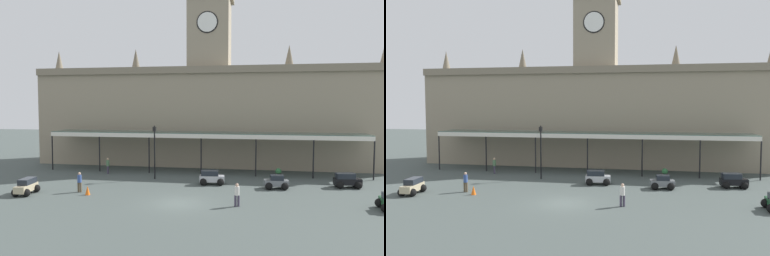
{
  "view_description": "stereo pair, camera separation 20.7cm",
  "coord_description": "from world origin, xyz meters",
  "views": [
    {
      "loc": [
        5.52,
        -26.16,
        7.32
      ],
      "look_at": [
        0.0,
        5.66,
        5.21
      ],
      "focal_mm": 34.38,
      "sensor_mm": 36.0,
      "label": 1
    },
    {
      "loc": [
        5.73,
        -26.13,
        7.32
      ],
      "look_at": [
        0.0,
        5.66,
        5.21
      ],
      "focal_mm": 34.38,
      "sensor_mm": 36.0,
      "label": 2
    }
  ],
  "objects": [
    {
      "name": "station_building",
      "position": [
        -0.0,
        18.2,
        6.49
      ],
      "size": [
        41.31,
        7.0,
        20.67
      ],
      "color": "gray",
      "rests_on": "ground"
    },
    {
      "name": "traffic_cone",
      "position": [
        -7.77,
        1.17,
        0.36
      ],
      "size": [
        0.4,
        0.4,
        0.71
      ],
      "primitive_type": "cone",
      "color": "orange",
      "rests_on": "ground"
    },
    {
      "name": "planter_by_canopy",
      "position": [
        7.81,
        10.79,
        0.49
      ],
      "size": [
        0.6,
        0.6,
        0.96
      ],
      "color": "#47423D",
      "rests_on": "ground"
    },
    {
      "name": "car_black_estate",
      "position": [
        13.47,
        7.44,
        0.56
      ],
      "size": [
        2.32,
        1.67,
        1.27
      ],
      "color": "black",
      "rests_on": "ground"
    },
    {
      "name": "pedestrian_near_entrance",
      "position": [
        -8.83,
        1.91,
        0.91
      ],
      "size": [
        0.39,
        0.34,
        1.67
      ],
      "color": "brown",
      "rests_on": "ground"
    },
    {
      "name": "ground_plane",
      "position": [
        0.0,
        0.0,
        0.0
      ],
      "size": [
        140.0,
        140.0,
        0.0
      ],
      "primitive_type": "plane",
      "color": "#444D4A"
    },
    {
      "name": "car_grey_sedan",
      "position": [
        7.34,
        5.94,
        0.5
      ],
      "size": [
        2.12,
        1.64,
        1.19
      ],
      "color": "slate",
      "rests_on": "ground"
    },
    {
      "name": "car_silver_estate",
      "position": [
        1.62,
        6.7,
        0.56
      ],
      "size": [
        2.33,
        1.7,
        1.27
      ],
      "color": "#B2B5BA",
      "rests_on": "ground"
    },
    {
      "name": "pedestrian_crossing_forecourt",
      "position": [
        -9.74,
        10.0,
        0.91
      ],
      "size": [
        0.34,
        0.37,
        1.67
      ],
      "color": "#3F384C",
      "rests_on": "ground"
    },
    {
      "name": "victorian_lamppost",
      "position": [
        -4.15,
        8.24,
        3.23
      ],
      "size": [
        0.3,
        0.3,
        5.23
      ],
      "color": "black",
      "rests_on": "ground"
    },
    {
      "name": "pedestrian_beside_cars",
      "position": [
        4.27,
        -0.15,
        0.91
      ],
      "size": [
        0.39,
        0.34,
        1.67
      ],
      "color": "#3F384C",
      "rests_on": "ground"
    },
    {
      "name": "entrance_canopy",
      "position": [
        0.0,
        12.47,
        4.13
      ],
      "size": [
        33.68,
        3.26,
        4.29
      ],
      "color": "#38564C",
      "rests_on": "ground"
    },
    {
      "name": "car_beige_estate",
      "position": [
        -12.77,
        0.53,
        0.56
      ],
      "size": [
        1.66,
        2.31,
        1.27
      ],
      "color": "tan",
      "rests_on": "ground"
    }
  ]
}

